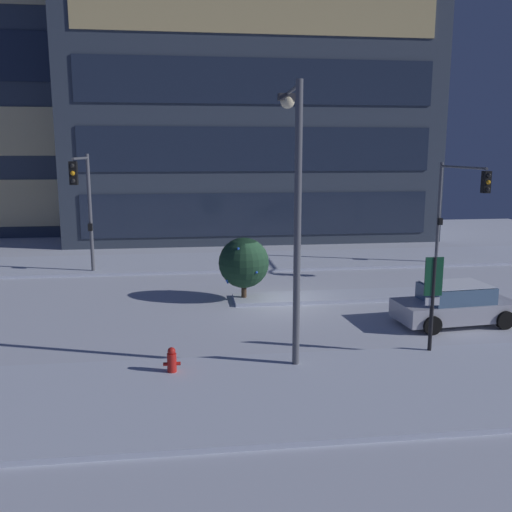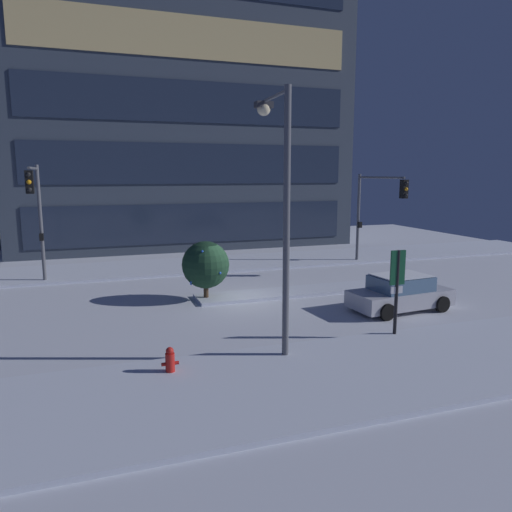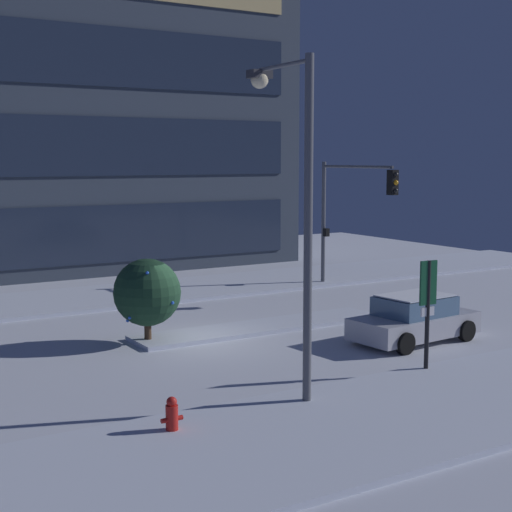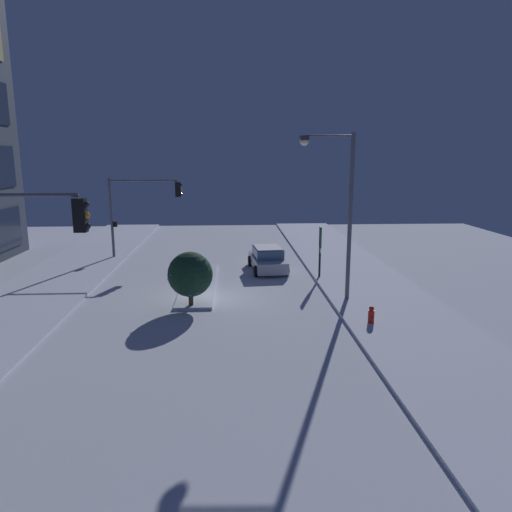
{
  "view_description": "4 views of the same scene",
  "coord_description": "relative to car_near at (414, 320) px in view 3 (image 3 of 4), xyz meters",
  "views": [
    {
      "loc": [
        -3.6,
        -21.82,
        6.15
      ],
      "look_at": [
        -1.05,
        -1.85,
        2.35
      ],
      "focal_mm": 39.12,
      "sensor_mm": 36.0,
      "label": 1
    },
    {
      "loc": [
        -5.95,
        -19.86,
        5.56
      ],
      "look_at": [
        0.19,
        -2.05,
        2.35
      ],
      "focal_mm": 33.91,
      "sensor_mm": 36.0,
      "label": 2
    },
    {
      "loc": [
        -10.6,
        -21.05,
        5.72
      ],
      "look_at": [
        1.09,
        -1.99,
        2.87
      ],
      "focal_mm": 54.03,
      "sensor_mm": 36.0,
      "label": 3
    },
    {
      "loc": [
        -22.44,
        -1.26,
        6.89
      ],
      "look_at": [
        0.46,
        -2.52,
        2.08
      ],
      "focal_mm": 33.07,
      "sensor_mm": 36.0,
      "label": 4
    }
  ],
  "objects": [
    {
      "name": "parking_info_sign",
      "position": [
        -2.21,
        -2.83,
        1.23
      ],
      "size": [
        0.55,
        0.12,
        3.04
      ],
      "rotation": [
        0.0,
        0.0,
        1.54
      ],
      "color": "black",
      "rests_on": "ground"
    },
    {
      "name": "curb_strip_near",
      "position": [
        -5.95,
        -5.11,
        -0.64
      ],
      "size": [
        52.0,
        5.2,
        0.14
      ],
      "primitive_type": "cube",
      "color": "silver",
      "rests_on": "ground"
    },
    {
      "name": "traffic_light_corner_far_right",
      "position": [
        4.14,
        8.41,
        3.16
      ],
      "size": [
        0.32,
        4.95,
        5.55
      ],
      "rotation": [
        0.0,
        0.0,
        -1.57
      ],
      "color": "#565960",
      "rests_on": "ground"
    },
    {
      "name": "street_lamp_arched",
      "position": [
        -6.47,
        -2.73,
        4.46
      ],
      "size": [
        0.56,
        2.57,
        8.01
      ],
      "rotation": [
        0.0,
        0.0,
        1.53
      ],
      "color": "#565960",
      "rests_on": "ground"
    },
    {
      "name": "decorated_tree_median",
      "position": [
        -7.2,
        4.16,
        0.9
      ],
      "size": [
        2.09,
        2.12,
        2.66
      ],
      "color": "#473323",
      "rests_on": "ground"
    },
    {
      "name": "car_near",
      "position": [
        0.0,
        0.0,
        0.0
      ],
      "size": [
        4.46,
        2.34,
        1.49
      ],
      "rotation": [
        0.0,
        0.0,
        0.09
      ],
      "color": "#B7B7C1",
      "rests_on": "ground"
    },
    {
      "name": "fire_hydrant",
      "position": [
        -10.02,
        -3.53,
        -0.3
      ],
      "size": [
        0.48,
        0.26,
        0.84
      ],
      "color": "red",
      "rests_on": "ground"
    },
    {
      "name": "office_tower_main",
      "position": [
        -4.77,
        23.59,
        11.83
      ],
      "size": [
        25.14,
        12.06,
        25.07
      ],
      "color": "#384251",
      "rests_on": "ground"
    },
    {
      "name": "ground",
      "position": [
        -5.95,
        3.54,
        -0.71
      ],
      "size": [
        52.0,
        52.0,
        0.0
      ],
      "primitive_type": "plane",
      "color": "silver"
    },
    {
      "name": "median_strip",
      "position": [
        -3.13,
        4.05,
        -0.64
      ],
      "size": [
        9.0,
        1.8,
        0.14
      ],
      "primitive_type": "cube",
      "color": "silver",
      "rests_on": "ground"
    },
    {
      "name": "curb_strip_far",
      "position": [
        -5.95,
        12.19,
        -0.64
      ],
      "size": [
        52.0,
        5.2,
        0.14
      ],
      "primitive_type": "cube",
      "color": "silver",
      "rests_on": "ground"
    }
  ]
}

